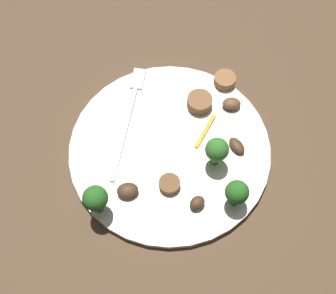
{
  "coord_description": "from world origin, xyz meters",
  "views": [
    {
      "loc": [
        -0.26,
        -0.0,
        0.52
      ],
      "look_at": [
        0.0,
        0.0,
        0.01
      ],
      "focal_mm": 46.02,
      "sensor_mm": 36.0,
      "label": 1
    }
  ],
  "objects_px": {
    "fork": "(128,113)",
    "mushroom_1": "(235,142)",
    "plate": "(168,149)",
    "sausage_slice_2": "(170,184)",
    "sausage_slice_0": "(198,102)",
    "sausage_slice_1": "(223,80)",
    "mushroom_0": "(126,190)",
    "pepper_strip_1": "(204,131)",
    "mushroom_2": "(195,203)",
    "mushroom_3": "(230,104)",
    "broccoli_floret_2": "(94,199)",
    "broccoli_floret_0": "(235,193)",
    "broccoli_floret_1": "(215,150)"
  },
  "relations": [
    {
      "from": "broccoli_floret_1",
      "to": "sausage_slice_2",
      "type": "relative_size",
      "value": 1.84
    },
    {
      "from": "fork",
      "to": "mushroom_2",
      "type": "relative_size",
      "value": 8.87
    },
    {
      "from": "sausage_slice_2",
      "to": "mushroom_3",
      "type": "relative_size",
      "value": 1.08
    },
    {
      "from": "fork",
      "to": "broccoli_floret_2",
      "type": "bearing_deg",
      "value": 177.33
    },
    {
      "from": "fork",
      "to": "mushroom_2",
      "type": "xyz_separation_m",
      "value": [
        -0.13,
        -0.09,
        0.01
      ]
    },
    {
      "from": "sausage_slice_2",
      "to": "pepper_strip_1",
      "type": "xyz_separation_m",
      "value": [
        0.08,
        -0.04,
        -0.0
      ]
    },
    {
      "from": "sausage_slice_0",
      "to": "sausage_slice_2",
      "type": "height_order",
      "value": "sausage_slice_0"
    },
    {
      "from": "mushroom_0",
      "to": "mushroom_3",
      "type": "bearing_deg",
      "value": -46.62
    },
    {
      "from": "fork",
      "to": "sausage_slice_2",
      "type": "xyz_separation_m",
      "value": [
        -0.11,
        -0.06,
        0.0
      ]
    },
    {
      "from": "broccoli_floret_2",
      "to": "mushroom_3",
      "type": "bearing_deg",
      "value": -48.52
    },
    {
      "from": "sausage_slice_1",
      "to": "sausage_slice_0",
      "type": "bearing_deg",
      "value": 136.3
    },
    {
      "from": "fork",
      "to": "broccoli_floret_0",
      "type": "xyz_separation_m",
      "value": [
        -0.13,
        -0.14,
        0.03
      ]
    },
    {
      "from": "broccoli_floret_0",
      "to": "sausage_slice_2",
      "type": "height_order",
      "value": "broccoli_floret_0"
    },
    {
      "from": "sausage_slice_1",
      "to": "sausage_slice_2",
      "type": "relative_size",
      "value": 1.13
    },
    {
      "from": "sausage_slice_0",
      "to": "mushroom_1",
      "type": "relative_size",
      "value": 1.3
    },
    {
      "from": "sausage_slice_1",
      "to": "plate",
      "type": "bearing_deg",
      "value": 143.44
    },
    {
      "from": "mushroom_3",
      "to": "pepper_strip_1",
      "type": "height_order",
      "value": "mushroom_3"
    },
    {
      "from": "sausage_slice_1",
      "to": "sausage_slice_2",
      "type": "height_order",
      "value": "sausage_slice_1"
    },
    {
      "from": "mushroom_2",
      "to": "mushroom_3",
      "type": "xyz_separation_m",
      "value": [
        0.14,
        -0.05,
        -0.0
      ]
    },
    {
      "from": "pepper_strip_1",
      "to": "mushroom_0",
      "type": "bearing_deg",
      "value": 131.63
    },
    {
      "from": "fork",
      "to": "broccoli_floret_1",
      "type": "distance_m",
      "value": 0.14
    },
    {
      "from": "fork",
      "to": "broccoli_floret_2",
      "type": "height_order",
      "value": "broccoli_floret_2"
    },
    {
      "from": "plate",
      "to": "mushroom_3",
      "type": "xyz_separation_m",
      "value": [
        0.06,
        -0.08,
        0.01
      ]
    },
    {
      "from": "sausage_slice_2",
      "to": "sausage_slice_1",
      "type": "bearing_deg",
      "value": -25.05
    },
    {
      "from": "mushroom_0",
      "to": "pepper_strip_1",
      "type": "distance_m",
      "value": 0.13
    },
    {
      "from": "sausage_slice_0",
      "to": "sausage_slice_1",
      "type": "distance_m",
      "value": 0.05
    },
    {
      "from": "broccoli_floret_2",
      "to": "fork",
      "type": "bearing_deg",
      "value": -12.14
    },
    {
      "from": "broccoli_floret_1",
      "to": "sausage_slice_0",
      "type": "bearing_deg",
      "value": 11.43
    },
    {
      "from": "sausage_slice_2",
      "to": "mushroom_0",
      "type": "xyz_separation_m",
      "value": [
        -0.01,
        0.05,
        0.0
      ]
    },
    {
      "from": "fork",
      "to": "mushroom_1",
      "type": "bearing_deg",
      "value": -98.6
    },
    {
      "from": "plate",
      "to": "sausage_slice_2",
      "type": "relative_size",
      "value": 9.84
    },
    {
      "from": "fork",
      "to": "pepper_strip_1",
      "type": "xyz_separation_m",
      "value": [
        -0.03,
        -0.1,
        -0.0
      ]
    },
    {
      "from": "broccoli_floret_1",
      "to": "mushroom_1",
      "type": "xyz_separation_m",
      "value": [
        0.03,
        -0.03,
        -0.03
      ]
    },
    {
      "from": "sausage_slice_0",
      "to": "mushroom_3",
      "type": "height_order",
      "value": "sausage_slice_0"
    },
    {
      "from": "fork",
      "to": "mushroom_3",
      "type": "height_order",
      "value": "mushroom_3"
    },
    {
      "from": "sausage_slice_1",
      "to": "broccoli_floret_2",
      "type": "bearing_deg",
      "value": 139.48
    },
    {
      "from": "sausage_slice_1",
      "to": "mushroom_2",
      "type": "distance_m",
      "value": 0.19
    },
    {
      "from": "sausage_slice_1",
      "to": "mushroom_3",
      "type": "bearing_deg",
      "value": -169.95
    },
    {
      "from": "fork",
      "to": "pepper_strip_1",
      "type": "height_order",
      "value": "same"
    },
    {
      "from": "mushroom_1",
      "to": "pepper_strip_1",
      "type": "height_order",
      "value": "mushroom_1"
    },
    {
      "from": "sausage_slice_0",
      "to": "broccoli_floret_2",
      "type": "bearing_deg",
      "value": 140.35
    },
    {
      "from": "pepper_strip_1",
      "to": "sausage_slice_1",
      "type": "bearing_deg",
      "value": -20.25
    },
    {
      "from": "broccoli_floret_2",
      "to": "sausage_slice_2",
      "type": "xyz_separation_m",
      "value": [
        0.03,
        -0.09,
        -0.03
      ]
    },
    {
      "from": "broccoli_floret_1",
      "to": "sausage_slice_0",
      "type": "xyz_separation_m",
      "value": [
        0.09,
        0.02,
        -0.03
      ]
    },
    {
      "from": "mushroom_3",
      "to": "mushroom_2",
      "type": "bearing_deg",
      "value": 160.72
    },
    {
      "from": "sausage_slice_2",
      "to": "mushroom_1",
      "type": "distance_m",
      "value": 0.1
    },
    {
      "from": "broccoli_floret_0",
      "to": "broccoli_floret_1",
      "type": "distance_m",
      "value": 0.06
    },
    {
      "from": "mushroom_2",
      "to": "mushroom_3",
      "type": "relative_size",
      "value": 0.81
    },
    {
      "from": "sausage_slice_1",
      "to": "mushroom_0",
      "type": "height_order",
      "value": "same"
    },
    {
      "from": "pepper_strip_1",
      "to": "plate",
      "type": "bearing_deg",
      "value": 116.4
    }
  ]
}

